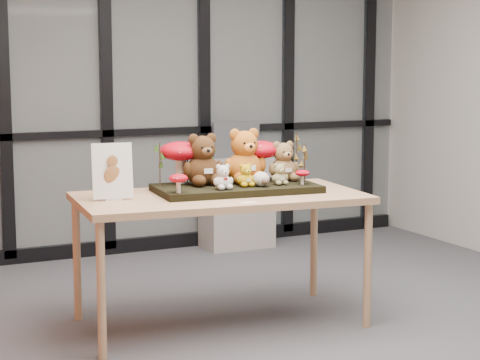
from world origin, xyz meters
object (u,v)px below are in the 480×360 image
sign_holder (113,173)px  cabinet (237,202)px  bear_white_bow (223,175)px  monitor (236,140)px  bear_pooh_yellow (244,153)px  bear_tan_back (283,159)px  bear_brown_medium (202,157)px  mushroom_front_left (178,182)px  bear_small_yellow (246,174)px  mushroom_back_right (260,158)px  diorama_tray (236,188)px  mushroom_back_left (180,160)px  bear_beige_small (280,173)px  plush_cream_hedgehog (261,178)px  display_table (220,205)px  mushroom_front_right (302,176)px

sign_holder → cabinet: (1.74, 1.91, -0.60)m
bear_white_bow → monitor: (1.08, 2.09, -0.00)m
bear_pooh_yellow → bear_tan_back: size_ratio=1.35×
bear_brown_medium → mushroom_front_left: bearing=-131.4°
bear_tan_back → bear_small_yellow: bear_tan_back is taller
bear_brown_medium → mushroom_back_right: size_ratio=1.25×
diorama_tray → cabinet: diorama_tray is taller
mushroom_back_left → monitor: 2.14m
bear_beige_small → monitor: bearing=77.4°
bear_beige_small → cabinet: size_ratio=0.19×
monitor → bear_small_yellow: bearing=-113.9°
bear_pooh_yellow → bear_beige_small: bear_pooh_yellow is taller
bear_beige_small → mushroom_back_left: size_ratio=0.51×
bear_beige_small → cabinet: (0.67, 2.05, -0.55)m
bear_brown_medium → plush_cream_hedgehog: 0.40m
bear_tan_back → cabinet: 2.08m
bear_tan_back → monitor: size_ratio=0.65×
bear_pooh_yellow → plush_cream_hedgehog: size_ratio=3.75×
bear_beige_small → mushroom_back_right: 0.26m
bear_beige_small → sign_holder: size_ratio=0.44×
bear_tan_back → sign_holder: bearing=-174.1°
monitor → bear_beige_small: bearing=-108.0°
diorama_tray → sign_holder: size_ratio=2.97×
mushroom_back_left → cabinet: bearing=54.6°
display_table → bear_beige_small: bearing=-2.4°
display_table → bear_small_yellow: bear_small_yellow is taller
cabinet → sign_holder: bearing=-132.3°
bear_brown_medium → cabinet: size_ratio=0.45×
plush_cream_hedgehog → mushroom_back_right: 0.31m
bear_tan_back → bear_pooh_yellow: bearing=177.6°
bear_brown_medium → bear_white_bow: (0.04, -0.23, -0.09)m
mushroom_back_left → mushroom_front_right: bearing=-27.8°
bear_brown_medium → plush_cream_hedgehog: size_ratio=3.49×
display_table → mushroom_back_left: 0.40m
bear_white_bow → mushroom_front_left: (-0.30, -0.02, -0.02)m
mushroom_front_left → mushroom_front_right: 0.85m
bear_brown_medium → mushroom_back_left: 0.16m
display_table → monitor: monitor is taller
mushroom_back_right → cabinet: bearing=69.1°
bear_beige_small → plush_cream_hedgehog: bearing=-168.0°
sign_holder → cabinet: size_ratio=0.43×
bear_tan_back → plush_cream_hedgehog: size_ratio=2.78×
mushroom_back_left → mushroom_front_right: (0.70, -0.37, -0.10)m
bear_beige_small → plush_cream_hedgehog: size_ratio=1.47×
bear_brown_medium → bear_white_bow: bear_brown_medium is taller
bear_small_yellow → bear_white_bow: bear_white_bow is taller
diorama_tray → mushroom_front_right: mushroom_front_right is taller
sign_holder → cabinet: 2.65m
bear_tan_back → bear_beige_small: bearing=-120.0°
bear_beige_small → mushroom_front_left: 0.71m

